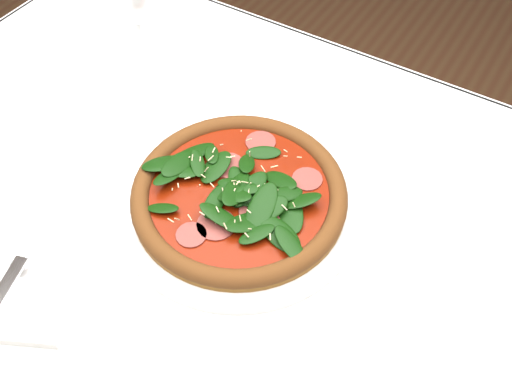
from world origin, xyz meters
The scene contains 4 objects.
dining_table centered at (0.00, 0.00, 0.65)m, with size 1.21×0.81×0.75m.
plate centered at (0.00, 0.02, 0.76)m, with size 0.33×0.33×0.01m.
pizza centered at (0.00, 0.02, 0.78)m, with size 0.37×0.37×0.04m.
fork centered at (-0.16, -0.24, 0.77)m, with size 0.07×0.17×0.00m.
Camera 1 is at (0.26, -0.37, 1.35)m, focal length 40.00 mm.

